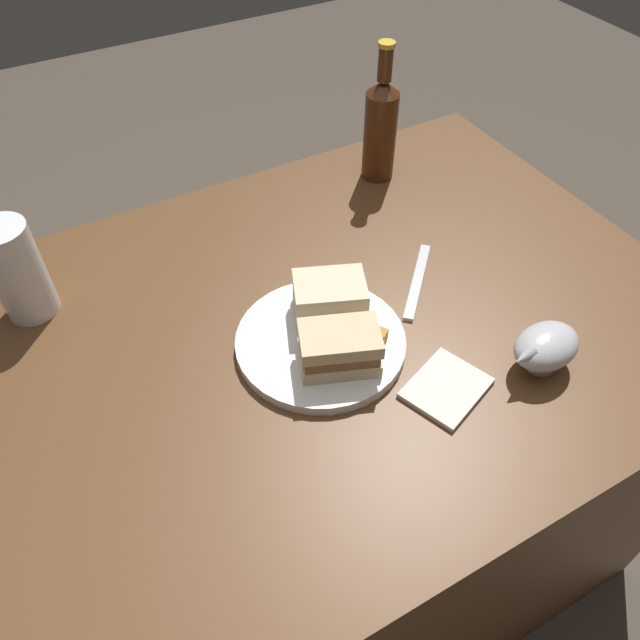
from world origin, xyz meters
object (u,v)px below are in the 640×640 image
Objects in this scene: sandwich_half_right at (330,299)px; napkin at (446,388)px; fork at (418,282)px; plate at (320,342)px; pint_glass at (19,275)px; cider_bottle at (380,127)px; gravy_boat at (545,347)px; sandwich_half_left at (339,348)px.

sandwich_half_right reaches higher than napkin.
napkin is at bearing -160.42° from fork.
plate is 0.46m from pint_glass.
gravy_boat is at bearing 83.69° from cider_bottle.
sandwich_half_right is (-0.04, -0.04, 0.04)m from plate.
napkin is (-0.11, 0.10, -0.04)m from sandwich_half_left.
pint_glass is 0.64m from napkin.
sandwich_half_right is 0.17m from fork.
plate is 2.27× the size of napkin.
napkin is 0.61× the size of fork.
sandwich_half_right is at bearing -68.14° from napkin.
gravy_boat is 0.67× the size of fork.
plate is 2.06× the size of gravy_boat.
sandwich_half_right is 1.15× the size of napkin.
sandwich_half_right is at bearing -45.24° from gravy_boat.
gravy_boat is (-0.22, 0.22, -0.01)m from sandwich_half_right.
sandwich_half_right is at bearing 47.22° from cider_bottle.
pint_glass is (0.35, -0.28, 0.06)m from plate.
sandwich_half_right reaches higher than sandwich_half_left.
pint_glass is (0.36, -0.34, 0.02)m from sandwich_half_left.
pint_glass is 1.44× the size of napkin.
pint_glass is 0.61m from fork.
fork is (-0.17, -0.00, -0.04)m from sandwich_half_right.
cider_bottle is at bearing 23.88° from fork.
cider_bottle is (-0.06, -0.52, 0.06)m from gravy_boat.
gravy_boat is at bearing 134.76° from sandwich_half_right.
sandwich_half_left is 1.06× the size of gravy_boat.
pint_glass is 0.61× the size of cider_bottle.
plate is 0.07m from sandwich_half_right.
pint_glass is 0.77m from gravy_boat.
fork is (-0.20, -0.04, -0.00)m from plate.
sandwich_half_right is at bearing -111.48° from sandwich_half_left.
sandwich_half_right reaches higher than gravy_boat.
pint_glass reaches higher than sandwich_half_left.
cider_bottle is 1.44× the size of fork.
gravy_boat reaches higher than plate.
cider_bottle reaches higher than napkin.
sandwich_half_left is 0.49× the size of cider_bottle.
sandwich_half_left is (-0.00, 0.05, 0.04)m from plate.
pint_glass reaches higher than gravy_boat.
fork is (-0.20, -0.09, -0.04)m from sandwich_half_left.
fork is at bearing 69.62° from cider_bottle.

